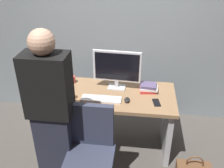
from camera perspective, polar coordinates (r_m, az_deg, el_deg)
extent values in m
plane|color=#4C4742|center=(3.30, 0.11, -13.14)|extent=(9.00, 9.00, 0.00)
cube|color=gray|center=(3.32, 1.87, 16.53)|extent=(6.40, 0.10, 3.00)
cube|color=#93704C|center=(2.87, 0.12, -2.50)|extent=(1.40, 0.69, 0.04)
cube|color=#B2B2B7|center=(3.20, -11.41, -7.32)|extent=(0.06, 0.61, 0.69)
cube|color=#B2B2B7|center=(3.08, 12.16, -9.04)|extent=(0.06, 0.61, 0.69)
cube|color=#33384C|center=(2.46, -5.00, -16.51)|extent=(0.44, 0.44, 0.08)
cube|color=#33384C|center=(2.42, -4.36, -9.02)|extent=(0.40, 0.06, 0.44)
cube|color=#262838|center=(2.66, -12.36, -13.90)|extent=(0.34, 0.20, 0.85)
cube|color=black|center=(2.25, -14.23, -0.33)|extent=(0.40, 0.24, 0.58)
sphere|color=tan|center=(2.10, -15.50, 9.00)|extent=(0.22, 0.22, 0.22)
cube|color=silver|center=(2.97, 1.06, -0.71)|extent=(0.21, 0.15, 0.02)
cube|color=silver|center=(2.95, 1.06, 0.11)|extent=(0.04, 0.03, 0.08)
cube|color=silver|center=(2.85, 1.10, 3.99)|extent=(0.54, 0.06, 0.36)
cube|color=black|center=(2.83, 1.09, 3.85)|extent=(0.50, 0.04, 0.32)
cube|color=white|center=(2.75, -2.40, -3.37)|extent=(0.43, 0.13, 0.02)
ellipsoid|color=black|center=(2.72, 3.38, -3.57)|extent=(0.06, 0.10, 0.03)
cylinder|color=#D84C3F|center=(2.78, -9.21, -2.50)|extent=(0.08, 0.08, 0.09)
cylinder|color=#D84C3F|center=(3.10, -8.86, 1.00)|extent=(0.07, 0.07, 0.08)
cube|color=red|center=(2.93, 7.97, -1.28)|extent=(0.19, 0.17, 0.03)
cube|color=white|center=(2.92, 8.22, -0.85)|extent=(0.20, 0.15, 0.03)
cube|color=#594C72|center=(2.91, 8.16, -0.34)|extent=(0.19, 0.16, 0.03)
cube|color=black|center=(2.74, 9.89, -4.10)|extent=(0.09, 0.15, 0.01)
torus|color=brown|center=(2.78, 18.03, -16.43)|extent=(0.18, 0.02, 0.18)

